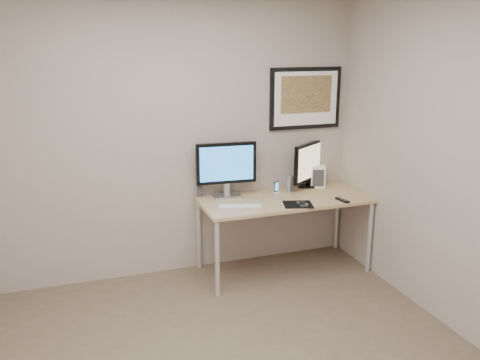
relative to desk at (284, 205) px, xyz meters
The scene contains 13 objects.
room 1.66m from the desk, 137.99° to the right, with size 3.60×3.60×3.60m.
desk is the anchor object (origin of this frame).
framed_art 1.07m from the desk, 43.46° to the left, with size 0.75×0.04×0.60m.
monitor_large 0.66m from the desk, 156.13° to the left, with size 0.57×0.20×0.52m.
monitor_tv 0.57m from the desk, 34.31° to the left, with size 0.50×0.36×0.46m.
speaker_left 0.83m from the desk, 158.48° to the left, with size 0.07×0.07×0.17m, color #AEAEB3.
speaker_right 0.26m from the desk, 51.42° to the left, with size 0.07×0.07×0.17m, color #AEAEB3.
phone_dock 0.22m from the desk, 92.24° to the left, with size 0.05×0.05×0.12m, color black.
keyboard 0.50m from the desk, 166.35° to the right, with size 0.40×0.11×0.01m, color silver.
mousepad 0.24m from the desk, 81.54° to the right, with size 0.26×0.23×0.00m, color black.
mouse 0.28m from the desk, 77.81° to the right, with size 0.06×0.11×0.04m, color black.
remote 0.54m from the desk, 28.97° to the right, with size 0.04×0.16×0.02m, color black.
fan_unit 0.56m from the desk, 26.89° to the left, with size 0.14×0.10×0.22m, color silver.
Camera 1 is at (-0.90, -2.84, 2.16)m, focal length 38.00 mm.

